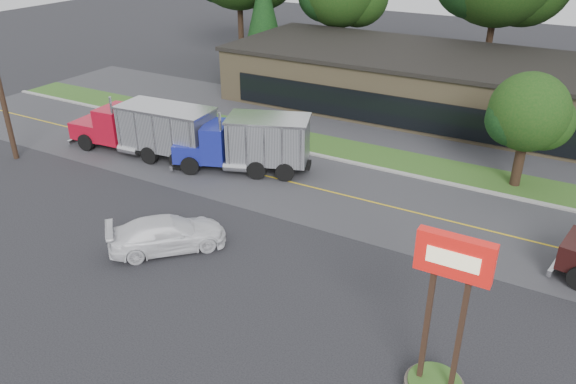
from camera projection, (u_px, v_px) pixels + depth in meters
name	position (u px, v px, depth m)	size (l,w,h in m)	color
ground	(215.00, 265.00, 24.69)	(140.00, 140.00, 0.00)	#323237
road	(310.00, 187.00, 31.68)	(60.00, 8.00, 0.02)	#4C4C51
center_line	(310.00, 187.00, 31.68)	(60.00, 0.12, 0.01)	gold
curb	(341.00, 161.00, 34.94)	(60.00, 0.30, 0.12)	#9E9E99
grass_verge	(353.00, 151.00, 36.33)	(60.00, 3.40, 0.03)	#2C561D
far_parking	(381.00, 128.00, 40.22)	(60.00, 7.00, 0.02)	#4C4C51
strip_mall	(436.00, 84.00, 43.09)	(32.00, 12.00, 4.00)	#877553
bilo_sign	(440.00, 346.00, 17.20)	(2.20, 1.90, 5.95)	#6B6054
evergreen_left	(264.00, 14.00, 52.66)	(4.23, 4.23, 9.62)	#382619
tree_verge	(530.00, 116.00, 30.08)	(4.54, 4.27, 6.48)	#382619
dump_truck_red	(149.00, 128.00, 34.98)	(10.28, 3.39, 3.36)	black
dump_truck_blue	(250.00, 142.00, 32.91)	(8.29, 5.12, 3.36)	black
rally_car	(167.00, 234.00, 25.61)	(2.15, 5.30, 1.54)	white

